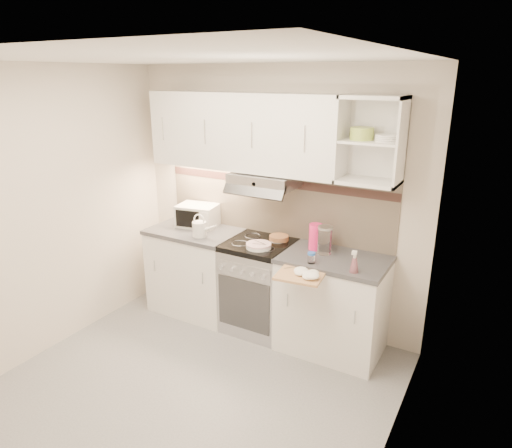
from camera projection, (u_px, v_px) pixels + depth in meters
name	position (u px, v px, depth m)	size (l,w,h in m)	color
ground	(192.00, 389.00, 3.66)	(3.00, 3.00, 0.00)	gray
room_shell	(212.00, 182.00, 3.45)	(3.04, 2.84, 2.52)	beige
base_cabinet_left	(197.00, 272.00, 4.78)	(0.90, 0.60, 0.86)	white
worktop_left	(195.00, 231.00, 4.64)	(0.92, 0.62, 0.04)	#47474C
base_cabinet_right	(332.00, 306.00, 4.08)	(0.90, 0.60, 0.86)	white
worktop_right	(335.00, 259.00, 3.94)	(0.92, 0.62, 0.04)	#47474C
electric_range	(259.00, 286.00, 4.43)	(0.60, 0.60, 0.90)	#B7B7BC
microwave	(198.00, 215.00, 4.72)	(0.44, 0.36, 0.22)	silver
watering_can	(200.00, 228.00, 4.42)	(0.27, 0.14, 0.23)	silver
plate_stack	(259.00, 246.00, 4.14)	(0.23, 0.23, 0.05)	white
bread_loaf	(279.00, 238.00, 4.33)	(0.18, 0.18, 0.05)	#A05B3C
pink_pitcher	(316.00, 237.00, 4.08)	(0.13, 0.12, 0.24)	#FA236B
glass_jar	(325.00, 240.00, 3.98)	(0.13, 0.13, 0.25)	white
spice_jar	(311.00, 258.00, 3.80)	(0.07, 0.07, 0.10)	white
spray_bottle	(354.00, 263.00, 3.62)	(0.07, 0.07, 0.20)	pink
cutting_board	(300.00, 275.00, 3.66)	(0.37, 0.33, 0.02)	tan
dish_towel	(305.00, 272.00, 3.62)	(0.23, 0.20, 0.06)	white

